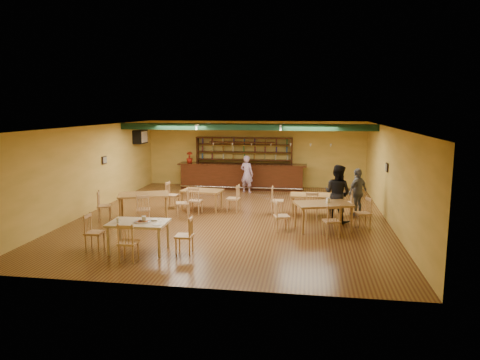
% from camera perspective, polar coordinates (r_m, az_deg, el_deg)
% --- Properties ---
extents(floor, '(12.00, 12.00, 0.00)m').
position_cam_1_polar(floor, '(14.98, -0.91, -4.70)').
color(floor, '#4F2B16').
rests_on(floor, ground).
extents(ceiling_beam, '(10.00, 0.30, 0.25)m').
position_cam_1_polar(ceiling_beam, '(17.32, 0.64, 6.80)').
color(ceiling_beam, black).
rests_on(ceiling_beam, ceiling).
extents(track_rail_left, '(0.05, 2.50, 0.05)m').
position_cam_1_polar(track_rail_left, '(18.25, -4.74, 7.12)').
color(track_rail_left, white).
rests_on(track_rail_left, ceiling).
extents(track_rail_right, '(0.05, 2.50, 0.05)m').
position_cam_1_polar(track_rail_right, '(17.78, 5.42, 7.05)').
color(track_rail_right, white).
rests_on(track_rail_right, ceiling).
extents(ac_unit, '(0.34, 0.70, 0.48)m').
position_cam_1_polar(ac_unit, '(19.94, -12.62, 5.41)').
color(ac_unit, white).
rests_on(ac_unit, wall_left).
extents(picture_left, '(0.04, 0.34, 0.28)m').
position_cam_1_polar(picture_left, '(17.14, -16.96, 2.45)').
color(picture_left, black).
rests_on(picture_left, wall_left).
extents(picture_right, '(0.04, 0.34, 0.28)m').
position_cam_1_polar(picture_right, '(15.16, 18.26, 1.54)').
color(picture_right, black).
rests_on(picture_right, wall_right).
extents(bar_counter, '(5.71, 0.85, 1.13)m').
position_cam_1_polar(bar_counter, '(19.93, 0.25, 0.47)').
color(bar_counter, '#32180A').
rests_on(bar_counter, ground).
extents(back_bar_hutch, '(4.42, 0.40, 2.28)m').
position_cam_1_polar(back_bar_hutch, '(20.47, 0.52, 2.33)').
color(back_bar_hutch, '#32180A').
rests_on(back_bar_hutch, ground).
extents(poinsettia, '(0.36, 0.36, 0.50)m').
position_cam_1_polar(poinsettia, '(20.32, -6.47, 2.90)').
color(poinsettia, maroon).
rests_on(poinsettia, bar_counter).
extents(dining_table_a, '(1.49, 0.99, 0.70)m').
position_cam_1_polar(dining_table_a, '(16.03, -4.86, -2.51)').
color(dining_table_a, olive).
rests_on(dining_table_a, ground).
extents(dining_table_b, '(1.43, 0.87, 0.71)m').
position_cam_1_polar(dining_table_b, '(15.34, 9.09, -3.13)').
color(dining_table_b, olive).
rests_on(dining_table_b, ground).
extents(dining_table_c, '(1.85, 1.45, 0.81)m').
position_cam_1_polar(dining_table_c, '(15.06, -12.18, -3.25)').
color(dining_table_c, olive).
rests_on(dining_table_c, ground).
extents(dining_table_d, '(1.84, 1.41, 0.81)m').
position_cam_1_polar(dining_table_d, '(13.57, 10.53, -4.58)').
color(dining_table_d, olive).
rests_on(dining_table_d, ground).
extents(near_table, '(1.48, 0.98, 0.78)m').
position_cam_1_polar(near_table, '(11.63, -12.79, -7.08)').
color(near_table, tan).
rests_on(near_table, ground).
extents(pizza_tray, '(0.49, 0.49, 0.01)m').
position_cam_1_polar(pizza_tray, '(11.49, -12.38, -5.22)').
color(pizza_tray, silver).
rests_on(pizza_tray, near_table).
extents(parmesan_shaker, '(0.08, 0.08, 0.11)m').
position_cam_1_polar(parmesan_shaker, '(11.56, -15.31, -5.01)').
color(parmesan_shaker, '#EAE5C6').
rests_on(parmesan_shaker, near_table).
extents(napkin_stack, '(0.22, 0.18, 0.03)m').
position_cam_1_polar(napkin_stack, '(11.59, -10.82, -5.01)').
color(napkin_stack, white).
rests_on(napkin_stack, near_table).
extents(pizza_server, '(0.32, 0.10, 0.00)m').
position_cam_1_polar(pizza_server, '(11.48, -11.57, -5.16)').
color(pizza_server, silver).
rests_on(pizza_server, pizza_tray).
extents(side_plate, '(0.23, 0.23, 0.01)m').
position_cam_1_polar(side_plate, '(11.14, -10.52, -5.62)').
color(side_plate, white).
rests_on(side_plate, near_table).
extents(patron_bar, '(0.68, 0.57, 1.60)m').
position_cam_1_polar(patron_bar, '(19.04, 0.87, 0.77)').
color(patron_bar, purple).
rests_on(patron_bar, ground).
extents(patron_right_a, '(1.13, 1.07, 1.84)m').
position_cam_1_polar(patron_right_a, '(14.47, 12.33, -1.69)').
color(patron_right_a, black).
rests_on(patron_right_a, ground).
extents(patron_right_b, '(0.91, 0.97, 1.60)m').
position_cam_1_polar(patron_right_b, '(15.52, 14.80, -1.49)').
color(patron_right_b, slate).
rests_on(patron_right_b, ground).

